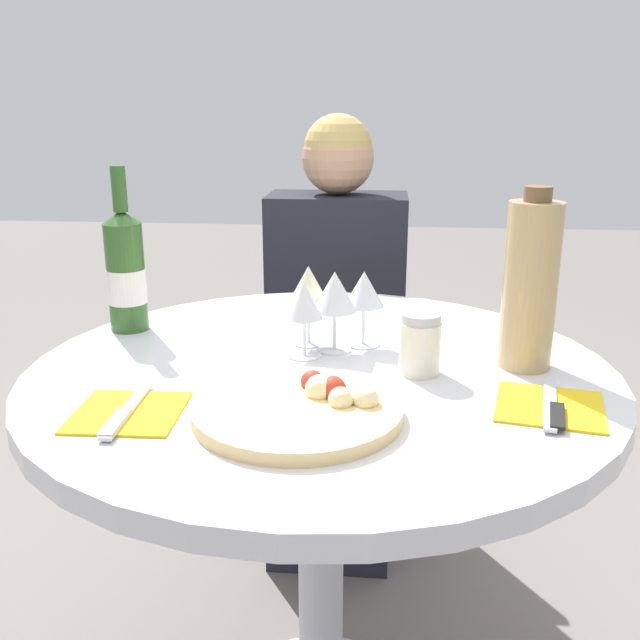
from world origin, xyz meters
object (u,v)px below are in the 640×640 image
(chair_behind_diner, at_px, (338,375))
(pizza_large, at_px, (303,408))
(dining_table, at_px, (321,437))
(wine_bottle, at_px, (126,271))
(tall_carafe, at_px, (530,285))
(seated_diner, at_px, (335,355))

(chair_behind_diner, distance_m, pizza_large, 1.12)
(dining_table, bearing_deg, wine_bottle, 156.60)
(dining_table, bearing_deg, pizza_large, -92.00)
(pizza_large, height_order, wine_bottle, wine_bottle)
(pizza_large, bearing_deg, dining_table, 88.00)
(dining_table, relative_size, pizza_large, 3.30)
(pizza_large, height_order, tall_carafe, tall_carafe)
(dining_table, distance_m, seated_diner, 0.73)
(seated_diner, height_order, tall_carafe, seated_diner)
(dining_table, xyz_separation_m, pizza_large, (-0.01, -0.20, 0.14))
(dining_table, bearing_deg, chair_behind_diner, 91.93)
(seated_diner, bearing_deg, dining_table, 92.30)
(pizza_large, xyz_separation_m, tall_carafe, (0.34, 0.23, 0.13))
(wine_bottle, bearing_deg, chair_behind_diner, 62.28)
(dining_table, relative_size, seated_diner, 0.85)
(chair_behind_diner, distance_m, seated_diner, 0.18)
(wine_bottle, distance_m, tall_carafe, 0.74)
(dining_table, bearing_deg, tall_carafe, 5.45)
(chair_behind_diner, bearing_deg, dining_table, 91.93)
(pizza_large, relative_size, tall_carafe, 0.99)
(seated_diner, height_order, pizza_large, seated_diner)
(dining_table, height_order, seated_diner, seated_diner)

